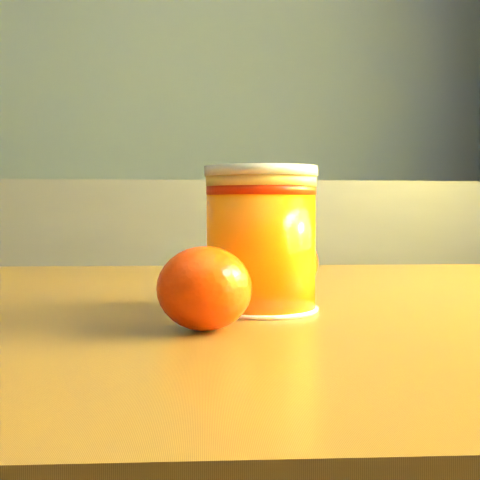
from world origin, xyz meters
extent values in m
cube|color=brown|center=(0.86, 0.31, 0.74)|extent=(1.07, 0.79, 0.04)
cylinder|color=#EA6604|center=(0.81, 0.27, 0.81)|extent=(0.09, 0.09, 0.10)
cylinder|color=#E4B95D|center=(0.81, 0.27, 0.87)|extent=(0.09, 0.09, 0.01)
cylinder|color=silver|center=(0.81, 0.27, 0.87)|extent=(0.09, 0.09, 0.01)
ellipsoid|color=#FF3905|center=(0.76, 0.19, 0.79)|extent=(0.07, 0.07, 0.06)
ellipsoid|color=#FF3905|center=(0.84, 0.34, 0.79)|extent=(0.09, 0.09, 0.06)
camera|label=1|loc=(0.73, -0.26, 0.85)|focal=50.00mm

